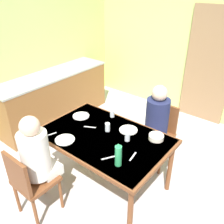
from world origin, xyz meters
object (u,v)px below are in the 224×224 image
person_near_diner (36,153)px  water_bottle_green_near (118,155)px  kitchen_counter (54,97)px  dining_table (104,140)px  serving_bowl_center (156,137)px  person_far_diner (157,117)px  chair_far_diner (160,131)px  chair_near_diner (29,181)px

person_near_diner → water_bottle_green_near: (0.74, 0.42, 0.09)m
kitchen_counter → dining_table: bearing=-21.3°
dining_table → serving_bowl_center: serving_bowl_center is taller
person_near_diner → water_bottle_green_near: person_near_diner is taller
dining_table → water_bottle_green_near: size_ratio=5.87×
serving_bowl_center → person_far_diner: bearing=118.9°
person_near_diner → chair_far_diner: bearing=68.6°
serving_bowl_center → chair_far_diner: bearing=112.2°
chair_near_diner → person_near_diner: size_ratio=1.13×
kitchen_counter → person_far_diner: (2.07, 0.01, 0.33)m
water_bottle_green_near → kitchen_counter: bearing=156.0°
water_bottle_green_near → dining_table: bearing=146.0°
kitchen_counter → chair_near_diner: (1.47, -1.53, 0.05)m
chair_near_diner → chair_far_diner: size_ratio=1.00×
person_near_diner → water_bottle_green_near: 0.86m
person_far_diner → chair_near_diner: bearing=68.6°
person_far_diner → water_bottle_green_near: person_far_diner is taller
dining_table → person_far_diner: bearing=67.5°
person_far_diner → serving_bowl_center: (0.21, -0.39, -0.00)m
chair_far_diner → water_bottle_green_near: (0.14, -1.13, 0.37)m
serving_bowl_center → chair_near_diner: bearing=-125.2°
dining_table → serving_bowl_center: (0.51, 0.32, 0.09)m
chair_near_diner → serving_bowl_center: chair_near_diner is taller
dining_table → serving_bowl_center: 0.61m
water_bottle_green_near → person_near_diner: bearing=-150.7°
kitchen_counter → chair_near_diner: bearing=-46.3°
water_bottle_green_near → chair_far_diner: bearing=96.9°
person_far_diner → water_bottle_green_near: 1.01m
chair_far_diner → person_far_diner: 0.31m
chair_near_diner → chair_far_diner: (0.61, 1.68, 0.00)m
serving_bowl_center → water_bottle_green_near: bearing=-97.2°
kitchen_counter → chair_far_diner: (2.07, 0.15, 0.05)m
chair_far_diner → water_bottle_green_near: water_bottle_green_near is taller
chair_near_diner → person_far_diner: (0.61, 1.55, 0.28)m
chair_near_diner → serving_bowl_center: (0.82, 1.16, 0.28)m
kitchen_counter → chair_far_diner: bearing=4.1°
chair_far_diner → person_near_diner: (-0.61, -1.55, 0.28)m
dining_table → chair_far_diner: (0.29, 0.84, -0.19)m
water_bottle_green_near → serving_bowl_center: 0.62m
dining_table → person_far_diner: 0.77m
dining_table → chair_near_diner: bearing=-110.4°
person_far_diner → serving_bowl_center: 0.44m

